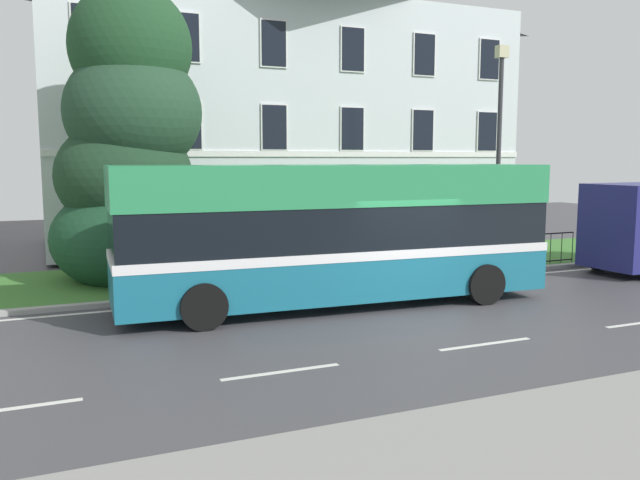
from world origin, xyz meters
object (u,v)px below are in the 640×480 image
at_px(georgian_townhouse, 276,98).
at_px(evergreen_tree, 131,157).
at_px(litter_bin, 211,264).
at_px(single_decker_bus, 336,232).
at_px(street_lamp_post, 499,141).

distance_m(georgian_townhouse, evergreen_tree, 10.20).
bearing_deg(litter_bin, single_decker_bus, -51.80).
height_order(single_decker_bus, street_lamp_post, street_lamp_post).
bearing_deg(georgian_townhouse, evergreen_tree, -132.66).
xyz_separation_m(georgian_townhouse, evergreen_tree, (-6.71, -7.28, -2.43)).
height_order(evergreen_tree, litter_bin, evergreen_tree).
bearing_deg(street_lamp_post, single_decker_bus, -158.06).
xyz_separation_m(georgian_townhouse, litter_bin, (-5.02, -9.18, -5.19)).
distance_m(georgian_townhouse, street_lamp_post, 10.33).
distance_m(evergreen_tree, single_decker_bus, 6.43).
relative_size(evergreen_tree, street_lamp_post, 1.25).
bearing_deg(georgian_townhouse, single_decker_bus, -102.89).
relative_size(georgian_townhouse, litter_bin, 16.56).
xyz_separation_m(georgian_townhouse, street_lamp_post, (3.96, -9.35, -1.93)).
xyz_separation_m(evergreen_tree, litter_bin, (1.69, -1.90, -2.77)).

